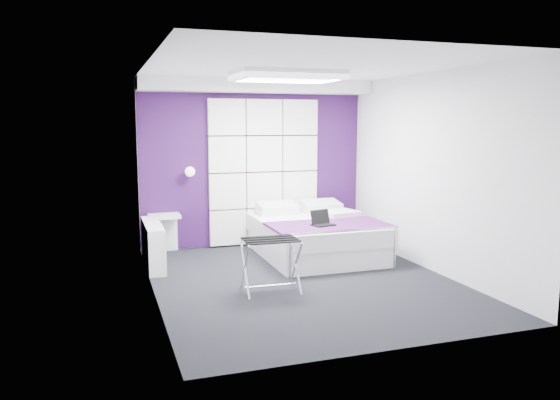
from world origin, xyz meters
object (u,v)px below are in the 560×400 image
wall_lamp (190,171)px  bed (315,236)px  luggage_rack (271,265)px  laptop (322,221)px  radiator (153,245)px  nightstand (164,216)px

wall_lamp → bed: bearing=-28.5°
luggage_rack → wall_lamp: bearing=106.0°
wall_lamp → laptop: bearing=-42.6°
wall_lamp → luggage_rack: size_ratio=0.24×
wall_lamp → bed: (1.68, -0.91, -0.92)m
wall_lamp → radiator: (-0.64, -0.76, -0.92)m
wall_lamp → nightstand: wall_lamp is taller
nightstand → luggage_rack: (0.95, -2.30, -0.25)m
radiator → bed: bearing=-3.8°
bed → wall_lamp: bearing=151.5°
nightstand → laptop: laptop is taller
laptop → bed: bearing=64.1°
wall_lamp → radiator: 1.35m
wall_lamp → laptop: 2.21m
bed → nightstand: bed is taller
laptop → nightstand: bearing=130.7°
radiator → nightstand: bearing=71.6°
radiator → laptop: size_ratio=4.09×
luggage_rack → laptop: 1.39m
bed → laptop: size_ratio=6.76×
wall_lamp → radiator: wall_lamp is taller
bed → laptop: (-0.11, -0.53, 0.32)m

